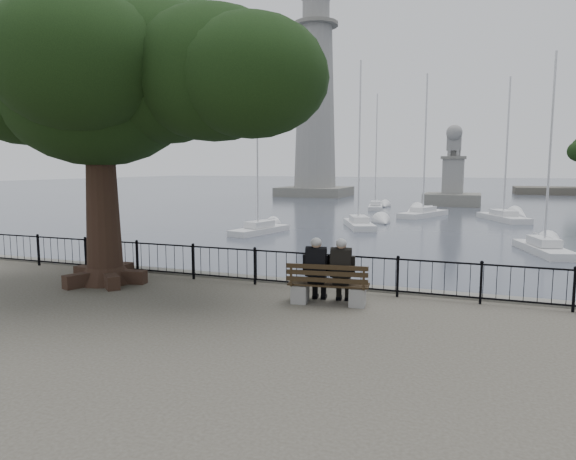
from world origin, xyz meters
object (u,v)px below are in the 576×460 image
at_px(lighthouse, 315,110).
at_px(person_left, 317,272).
at_px(bench, 328,290).
at_px(lion_monument, 453,185).
at_px(tree, 125,73).
at_px(person_right, 342,274).

bearing_deg(lighthouse, person_left, -72.44).
xyz_separation_m(bench, lighthouse, (-19.54, 60.83, 11.08)).
distance_m(bench, lighthouse, 64.84).
bearing_deg(lighthouse, lion_monument, -31.11).
relative_size(person_left, tree, 0.15).
distance_m(person_left, lion_monument, 48.69).
relative_size(tree, lion_monument, 1.22).
bearing_deg(person_right, tree, 179.72).
bearing_deg(lighthouse, bench, -72.19).
relative_size(bench, lion_monument, 0.22).
distance_m(bench, tree, 8.04).
bearing_deg(bench, person_right, 27.30).
xyz_separation_m(bench, person_left, (-0.31, 0.07, 0.39)).
height_order(bench, person_left, person_left).
height_order(bench, tree, tree).
height_order(bench, lion_monument, lion_monument).
bearing_deg(person_right, lighthouse, 108.10).
distance_m(person_right, tree, 8.00).
relative_size(person_right, tree, 0.15).
bearing_deg(tree, bench, -1.78).
height_order(person_right, tree, tree).
xyz_separation_m(tree, lion_monument, (6.32, 48.58, -4.62)).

